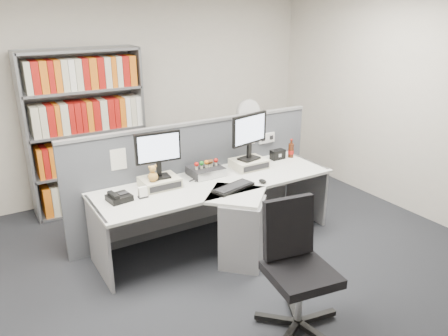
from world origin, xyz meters
TOP-DOWN VIEW (x-y plane):
  - ground at (0.00, 0.00)m, footprint 5.50×5.50m
  - room_shell at (0.00, 0.00)m, footprint 5.04×5.54m
  - partition at (0.00, 1.25)m, footprint 3.00×0.08m
  - desk at (0.00, 0.60)m, footprint 2.60×1.20m
  - monitor_riser_left at (-0.57, 0.98)m, footprint 0.38×0.31m
  - monitor_riser_right at (0.53, 0.98)m, footprint 0.38×0.31m
  - monitor_left at (-0.57, 0.98)m, footprint 0.47×0.17m
  - monitor_right at (0.53, 0.98)m, footprint 0.51×0.21m
  - desktop_pc at (-0.00, 1.03)m, footprint 0.35×0.31m
  - figurines at (0.00, 1.01)m, footprint 0.29×0.05m
  - keyboard at (0.05, 0.55)m, footprint 0.49×0.28m
  - mouse at (0.39, 0.52)m, footprint 0.06×0.10m
  - desk_phone at (-1.04, 0.86)m, footprint 0.23×0.22m
  - desk_calendar at (-0.82, 0.81)m, footprint 0.09×0.07m
  - plush_toy at (-0.66, 0.92)m, footprint 0.10×0.10m
  - speaker at (1.00, 1.05)m, footprint 0.17×0.10m
  - cola_bottle at (1.18, 1.02)m, footprint 0.07×0.07m
  - shelving_unit at (-0.90, 2.44)m, footprint 1.41×0.40m
  - filing_cabinet at (1.20, 1.99)m, footprint 0.45×0.61m
  - desk_fan at (1.20, 1.99)m, footprint 0.33×0.20m
  - office_chair at (-0.13, -0.65)m, footprint 0.68×0.68m

SIDE VIEW (x-z plane):
  - ground at x=0.00m, z-range 0.00..0.00m
  - filing_cabinet at x=1.20m, z-range 0.00..0.70m
  - desk at x=0.00m, z-range 0.10..0.82m
  - office_chair at x=-0.13m, z-range 0.04..1.07m
  - partition at x=0.00m, z-range 0.01..1.29m
  - keyboard at x=0.05m, z-range 0.72..0.75m
  - mouse at x=0.39m, z-range 0.72..0.76m
  - desk_phone at x=-1.04m, z-range 0.71..0.80m
  - desktop_pc at x=0.00m, z-range 0.72..0.81m
  - desk_calendar at x=-0.82m, z-range 0.71..0.82m
  - monitor_riser_left at x=-0.57m, z-range 0.72..0.82m
  - monitor_riser_right at x=0.53m, z-range 0.72..0.82m
  - speaker at x=1.00m, z-range 0.72..0.84m
  - cola_bottle at x=1.18m, z-range 0.69..0.92m
  - figurines at x=0.00m, z-range 0.82..0.91m
  - plush_toy at x=-0.66m, z-range 0.81..0.98m
  - shelving_unit at x=-0.90m, z-range -0.02..1.98m
  - desk_fan at x=1.20m, z-range 0.77..1.33m
  - monitor_left at x=-0.57m, z-range 0.87..1.34m
  - monitor_right at x=0.53m, z-range 0.87..1.40m
  - room_shell at x=0.00m, z-range 0.43..3.15m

